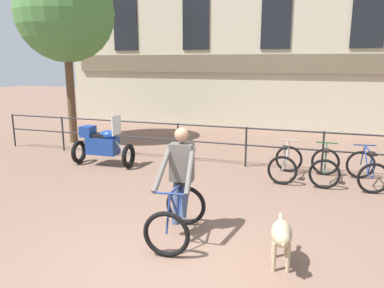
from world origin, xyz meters
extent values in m
plane|color=#7A5B4C|center=(0.00, 0.00, 0.00)|extent=(60.00, 60.00, 0.00)
cylinder|color=#232326|center=(-7.50, 5.20, 0.53)|extent=(0.05, 0.05, 1.05)
cylinder|color=#232326|center=(-5.62, 5.20, 0.53)|extent=(0.05, 0.05, 1.05)
cylinder|color=#232326|center=(-3.75, 5.20, 0.53)|extent=(0.05, 0.05, 1.05)
cylinder|color=#232326|center=(-1.88, 5.20, 0.53)|extent=(0.05, 0.05, 1.05)
cylinder|color=#232326|center=(0.00, 5.20, 0.53)|extent=(0.05, 0.05, 1.05)
cylinder|color=#232326|center=(1.88, 5.20, 0.53)|extent=(0.05, 0.05, 1.05)
cylinder|color=#232326|center=(0.00, 5.20, 1.02)|extent=(15.00, 0.04, 0.04)
cylinder|color=#232326|center=(0.00, 5.20, 0.58)|extent=(15.00, 0.04, 0.04)
cube|color=brown|center=(0.00, 10.64, 2.60)|extent=(17.10, 0.12, 0.70)
torus|color=black|center=(-0.19, 0.29, 0.34)|extent=(0.68, 0.13, 0.68)
torus|color=black|center=(-0.29, 1.38, 0.34)|extent=(0.68, 0.13, 0.68)
cylinder|color=navy|center=(-0.23, 0.71, 0.58)|extent=(0.08, 0.49, 0.60)
cylinder|color=navy|center=(-0.26, 1.04, 0.54)|extent=(0.06, 0.23, 0.52)
cylinder|color=navy|center=(-0.24, 0.81, 0.83)|extent=(0.10, 0.66, 0.10)
cylinder|color=navy|center=(-0.27, 1.16, 0.31)|extent=(0.07, 0.44, 0.08)
cylinder|color=navy|center=(-0.28, 1.26, 0.57)|extent=(0.05, 0.27, 0.47)
cylinder|color=navy|center=(-0.20, 0.38, 0.60)|extent=(0.05, 0.23, 0.54)
cylinder|color=navy|center=(-0.21, 0.48, 0.87)|extent=(0.48, 0.08, 0.03)
cube|color=black|center=(-0.27, 1.14, 0.82)|extent=(0.14, 0.25, 0.05)
cube|color=#56514C|center=(-0.27, 1.14, 1.15)|extent=(0.38, 0.25, 0.60)
sphere|color=#A87A5B|center=(-0.27, 1.14, 1.59)|extent=(0.22, 0.22, 0.22)
cylinder|color=#56514C|center=(-0.45, 0.79, 1.14)|extent=(0.08, 0.71, 0.60)
cylinder|color=#56514C|center=(-0.03, 0.83, 1.14)|extent=(0.21, 0.72, 0.60)
cylinder|color=#384766|center=(-0.33, 1.03, 0.52)|extent=(0.17, 0.32, 0.69)
cylinder|color=#384766|center=(-0.19, 1.05, 0.58)|extent=(0.11, 0.30, 0.58)
ellipsoid|color=tan|center=(1.34, 0.58, 0.46)|extent=(0.34, 0.57, 0.32)
cylinder|color=tan|center=(1.37, 0.37, 0.48)|extent=(0.20, 0.19, 0.18)
sphere|color=tan|center=(1.39, 0.21, 0.55)|extent=(0.19, 0.19, 0.19)
cone|color=tan|center=(1.40, 0.13, 0.53)|extent=(0.12, 0.12, 0.10)
cylinder|color=tan|center=(1.30, 0.90, 0.52)|extent=(0.08, 0.19, 0.12)
cylinder|color=tan|center=(1.28, 0.40, 0.20)|extent=(0.06, 0.06, 0.39)
cylinder|color=tan|center=(1.45, 0.42, 0.20)|extent=(0.06, 0.06, 0.39)
cylinder|color=tan|center=(1.23, 0.74, 0.20)|extent=(0.06, 0.06, 0.39)
cylinder|color=tan|center=(1.41, 0.77, 0.20)|extent=(0.06, 0.06, 0.39)
torus|color=black|center=(-2.84, 4.15, 0.31)|extent=(0.13, 0.62, 0.62)
torus|color=black|center=(-4.31, 4.12, 0.31)|extent=(0.13, 0.62, 0.62)
cube|color=navy|center=(-3.58, 4.14, 0.53)|extent=(0.82, 0.42, 0.44)
ellipsoid|color=navy|center=(-3.39, 4.14, 0.83)|extent=(0.49, 0.33, 0.24)
cube|color=black|center=(-3.68, 4.14, 0.80)|extent=(0.57, 0.31, 0.10)
cylinder|color=#B2B2B7|center=(-3.02, 4.15, 0.49)|extent=(0.42, 0.07, 0.41)
cube|color=silver|center=(-3.15, 4.15, 1.10)|extent=(0.04, 0.44, 0.50)
cube|color=navy|center=(-4.00, 4.13, 0.89)|extent=(0.33, 0.37, 0.28)
torus|color=black|center=(1.10, 5.07, 0.33)|extent=(0.66, 0.10, 0.66)
torus|color=black|center=(1.04, 4.03, 0.33)|extent=(0.66, 0.10, 0.66)
cylinder|color=#9E998E|center=(1.07, 4.67, 0.56)|extent=(0.06, 0.47, 0.58)
cylinder|color=#9E998E|center=(1.05, 4.35, 0.53)|extent=(0.04, 0.22, 0.51)
cylinder|color=#9E998E|center=(1.07, 4.57, 0.81)|extent=(0.07, 0.63, 0.10)
cylinder|color=#9E998E|center=(1.05, 4.24, 0.31)|extent=(0.05, 0.42, 0.07)
cylinder|color=#9E998E|center=(1.04, 4.14, 0.55)|extent=(0.04, 0.25, 0.46)
cylinder|color=#9E998E|center=(1.09, 4.98, 0.59)|extent=(0.04, 0.21, 0.52)
cylinder|color=#9E998E|center=(1.08, 4.89, 0.84)|extent=(0.48, 0.06, 0.03)
cube|color=black|center=(1.05, 4.26, 0.80)|extent=(0.13, 0.25, 0.05)
torus|color=black|center=(1.95, 5.07, 0.33)|extent=(0.66, 0.08, 0.66)
torus|color=black|center=(1.92, 4.03, 0.33)|extent=(0.66, 0.08, 0.66)
cylinder|color=#194C2D|center=(1.94, 4.67, 0.56)|extent=(0.05, 0.47, 0.58)
cylinder|color=#194C2D|center=(1.93, 4.35, 0.53)|extent=(0.04, 0.22, 0.51)
cylinder|color=#194C2D|center=(1.93, 4.57, 0.81)|extent=(0.05, 0.63, 0.10)
cylinder|color=#194C2D|center=(1.92, 4.24, 0.31)|extent=(0.04, 0.42, 0.07)
cylinder|color=#194C2D|center=(1.92, 4.14, 0.55)|extent=(0.03, 0.25, 0.46)
cylinder|color=#194C2D|center=(1.95, 4.98, 0.59)|extent=(0.03, 0.21, 0.52)
cylinder|color=#194C2D|center=(1.94, 4.89, 0.84)|extent=(0.48, 0.04, 0.03)
cube|color=black|center=(1.92, 4.26, 0.80)|extent=(0.13, 0.24, 0.05)
torus|color=black|center=(2.72, 5.07, 0.33)|extent=(0.66, 0.16, 0.66)
torus|color=black|center=(2.88, 4.03, 0.33)|extent=(0.66, 0.16, 0.66)
cylinder|color=navy|center=(2.78, 4.66, 0.56)|extent=(0.10, 0.47, 0.58)
cylinder|color=navy|center=(2.83, 4.35, 0.53)|extent=(0.06, 0.22, 0.51)
cylinder|color=navy|center=(2.80, 4.57, 0.81)|extent=(0.13, 0.63, 0.10)
cylinder|color=navy|center=(2.85, 4.24, 0.31)|extent=(0.09, 0.42, 0.07)
cylinder|color=navy|center=(2.86, 4.15, 0.55)|extent=(0.06, 0.25, 0.46)
cylinder|color=navy|center=(2.74, 4.98, 0.59)|extent=(0.06, 0.21, 0.52)
cylinder|color=navy|center=(2.75, 4.88, 0.84)|extent=(0.48, 0.10, 0.03)
cube|color=black|center=(2.84, 4.26, 0.80)|extent=(0.15, 0.26, 0.05)
cylinder|color=brown|center=(-6.11, 6.37, 1.67)|extent=(0.26, 0.26, 3.34)
sphere|color=#477A3D|center=(-6.11, 6.37, 4.19)|extent=(3.09, 3.09, 3.09)
camera|label=1|loc=(1.68, -4.15, 2.69)|focal=35.00mm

